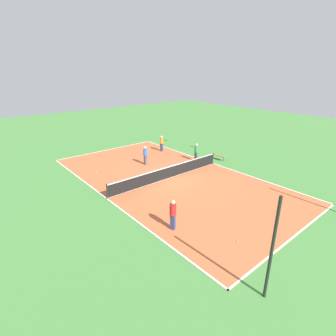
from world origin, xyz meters
TOP-DOWN VIEW (x-y plane):
  - ground_plane at (0.00, 0.00)m, footprint 80.00×80.00m
  - court_surface at (0.00, 0.00)m, footprint 11.07×20.70m
  - tennis_net at (0.00, 0.00)m, footprint 10.87×0.10m
  - bench at (-6.80, -0.50)m, footprint 0.36×1.59m
  - player_near_blue at (-0.49, -3.80)m, footprint 0.41×0.41m
  - player_far_green at (-4.79, -1.55)m, footprint 0.40×0.95m
  - player_coach_red at (4.40, 5.66)m, footprint 0.48×0.48m
  - player_center_orange at (-4.28, -6.16)m, footprint 0.57×0.99m
  - tennis_ball_left_sideline at (2.56, 8.61)m, footprint 0.07×0.07m
  - tennis_ball_far_baseline at (-4.33, 6.19)m, footprint 0.07×0.07m
  - tennis_ball_near_net at (3.90, -4.87)m, footprint 0.07×0.07m
  - fence_post_back_right at (4.65, 11.39)m, footprint 0.12×0.12m

SIDE VIEW (x-z plane):
  - ground_plane at x=0.00m, z-range 0.00..0.00m
  - court_surface at x=0.00m, z-range 0.00..0.02m
  - tennis_ball_left_sideline at x=2.56m, z-range 0.02..0.09m
  - tennis_ball_far_baseline at x=-4.33m, z-range 0.02..0.09m
  - tennis_ball_near_net at x=3.90m, z-range 0.02..0.09m
  - bench at x=-6.80m, z-range 0.16..0.61m
  - tennis_net at x=0.00m, z-range 0.03..1.06m
  - player_center_orange at x=-4.28m, z-range 0.15..1.81m
  - player_far_green at x=-4.79m, z-range 0.15..1.86m
  - player_near_blue at x=-0.49m, z-range 0.15..1.91m
  - player_coach_red at x=4.40m, z-range 0.16..1.95m
  - fence_post_back_right at x=4.65m, z-range 0.00..4.37m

